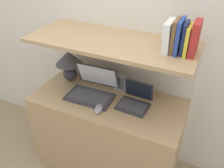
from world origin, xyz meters
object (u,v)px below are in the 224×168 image
object	(u,v)px
book_red	(195,38)
book_white	(169,36)
computer_mouse	(98,109)
book_blue	(180,36)
table_lamp	(69,62)
book_yellow	(188,40)
book_navy	(185,38)
laptop_small	(135,101)
router_box	(121,82)
book_brown	(175,36)
laptop_large	(92,89)

from	to	relation	value
book_red	book_white	world-z (taller)	book_red
computer_mouse	book_blue	bearing A→B (deg)	25.50
table_lamp	book_red	xyz separation A→B (m)	(1.00, -0.06, 0.41)
computer_mouse	book_yellow	bearing A→B (deg)	23.14
table_lamp	book_blue	distance (m)	1.00
table_lamp	book_navy	xyz separation A→B (m)	(0.94, -0.06, 0.40)
book_yellow	book_navy	xyz separation A→B (m)	(-0.02, 0.00, 0.01)
laptop_small	book_red	world-z (taller)	book_red
book_navy	book_white	distance (m)	0.10
table_lamp	laptop_small	world-z (taller)	table_lamp
book_navy	table_lamp	bearing A→B (deg)	176.10
computer_mouse	book_yellow	xyz separation A→B (m)	(0.53, 0.23, 0.56)
computer_mouse	router_box	xyz separation A→B (m)	(0.04, 0.35, 0.05)
book_brown	table_lamp	bearing A→B (deg)	175.83
computer_mouse	book_navy	bearing A→B (deg)	24.13
laptop_small	book_yellow	xyz separation A→B (m)	(0.31, 0.04, 0.54)
table_lamp	laptop_large	distance (m)	0.35
laptop_large	laptop_small	xyz separation A→B (m)	(0.36, 0.01, -0.01)
book_brown	laptop_small	bearing A→B (deg)	-168.95
table_lamp	computer_mouse	distance (m)	0.55
laptop_large	book_brown	bearing A→B (deg)	5.61
book_yellow	book_red	bearing A→B (deg)	0.00
laptop_small	book_white	xyz separation A→B (m)	(0.18, 0.04, 0.54)
laptop_large	book_navy	distance (m)	0.84
laptop_large	laptop_small	bearing A→B (deg)	2.25
table_lamp	computer_mouse	world-z (taller)	table_lamp
book_yellow	book_brown	size ratio (longest dim) A/B	0.87
book_red	book_blue	distance (m)	0.09
book_navy	book_red	bearing A→B (deg)	0.00
book_navy	book_white	size ratio (longest dim) A/B	1.02
router_box	book_white	world-z (taller)	book_white
computer_mouse	router_box	world-z (taller)	router_box
book_yellow	book_blue	size ratio (longest dim) A/B	0.86
table_lamp	book_red	distance (m)	1.09
router_box	book_red	size ratio (longest dim) A/B	0.68
book_yellow	book_white	size ratio (longest dim) A/B	0.94
laptop_large	table_lamp	bearing A→B (deg)	157.59
computer_mouse	book_blue	world-z (taller)	book_blue
laptop_small	book_blue	world-z (taller)	book_blue
table_lamp	router_box	size ratio (longest dim) A/B	1.94
laptop_small	book_white	distance (m)	0.58
table_lamp	book_navy	size ratio (longest dim) A/B	1.41
laptop_small	table_lamp	bearing A→B (deg)	170.74
router_box	book_blue	size ratio (longest dim) A/B	0.68
book_blue	book_white	distance (m)	0.07
laptop_small	book_red	bearing A→B (deg)	7.19
router_box	book_yellow	xyz separation A→B (m)	(0.49, -0.12, 0.51)
book_red	book_navy	bearing A→B (deg)	180.00
router_box	book_blue	bearing A→B (deg)	-15.35
book_yellow	book_brown	bearing A→B (deg)	180.00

